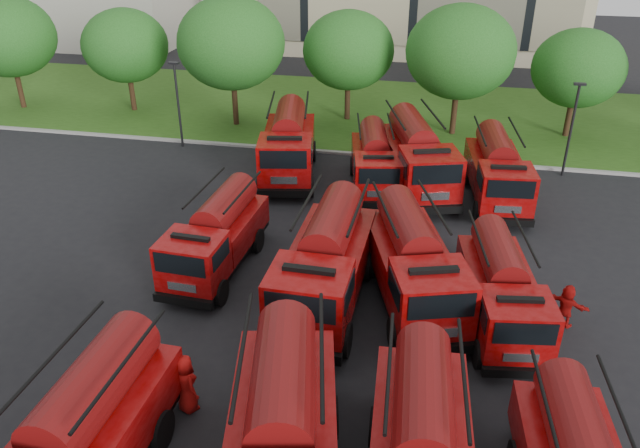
# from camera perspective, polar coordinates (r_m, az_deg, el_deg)

# --- Properties ---
(ground) EXTENTS (140.00, 140.00, 0.00)m
(ground) POSITION_cam_1_polar(r_m,az_deg,el_deg) (21.75, -5.23, -11.06)
(ground) COLOR black
(ground) RESTS_ON ground
(lawn) EXTENTS (70.00, 16.00, 0.12)m
(lawn) POSITION_cam_1_polar(r_m,az_deg,el_deg) (44.52, 4.19, 10.24)
(lawn) COLOR #274C14
(lawn) RESTS_ON ground
(curb) EXTENTS (70.00, 0.30, 0.14)m
(curb) POSITION_cam_1_polar(r_m,az_deg,el_deg) (36.96, 2.50, 6.48)
(curb) COLOR gray
(curb) RESTS_ON ground
(tree_0) EXTENTS (6.30, 6.30, 7.70)m
(tree_0) POSITION_cam_1_polar(r_m,az_deg,el_deg) (48.76, -26.64, 15.07)
(tree_0) COLOR #382314
(tree_0) RESTS_ON ground
(tree_1) EXTENTS (5.71, 5.71, 6.98)m
(tree_1) POSITION_cam_1_polar(r_m,az_deg,el_deg) (45.38, -17.38, 15.30)
(tree_1) COLOR #382314
(tree_1) RESTS_ON ground
(tree_2) EXTENTS (6.72, 6.72, 8.22)m
(tree_2) POSITION_cam_1_polar(r_m,az_deg,el_deg) (40.68, -8.13, 16.05)
(tree_2) COLOR #382314
(tree_2) RESTS_ON ground
(tree_3) EXTENTS (5.88, 5.88, 7.19)m
(tree_3) POSITION_cam_1_polar(r_m,az_deg,el_deg) (41.52, 2.62, 15.59)
(tree_3) COLOR #382314
(tree_3) RESTS_ON ground
(tree_4) EXTENTS (6.55, 6.55, 8.01)m
(tree_4) POSITION_cam_1_polar(r_m,az_deg,el_deg) (39.48, 12.72, 15.09)
(tree_4) COLOR #382314
(tree_4) RESTS_ON ground
(tree_5) EXTENTS (5.46, 5.46, 6.68)m
(tree_5) POSITION_cam_1_polar(r_m,az_deg,el_deg) (41.38, 22.53, 13.02)
(tree_5) COLOR #382314
(tree_5) RESTS_ON ground
(lamp_post_0) EXTENTS (0.60, 0.25, 5.11)m
(lamp_post_0) POSITION_cam_1_polar(r_m,az_deg,el_deg) (38.14, -12.87, 11.00)
(lamp_post_0) COLOR black
(lamp_post_0) RESTS_ON ground
(lamp_post_1) EXTENTS (0.60, 0.25, 5.11)m
(lamp_post_1) POSITION_cam_1_polar(r_m,az_deg,el_deg) (35.62, 22.05, 8.43)
(lamp_post_1) COLOR black
(lamp_post_1) RESTS_ON ground
(fire_truck_0) EXTENTS (2.90, 7.52, 3.39)m
(fire_truck_0) POSITION_cam_1_polar(r_m,az_deg,el_deg) (17.29, -21.46, -18.34)
(fire_truck_0) COLOR black
(fire_truck_0) RESTS_ON ground
(fire_truck_1) EXTENTS (4.23, 8.23, 3.58)m
(fire_truck_1) POSITION_cam_1_polar(r_m,az_deg,el_deg) (16.19, -3.52, -19.28)
(fire_truck_1) COLOR black
(fire_truck_1) RESTS_ON ground
(fire_truck_4) EXTENTS (2.73, 6.75, 3.02)m
(fire_truck_4) POSITION_cam_1_polar(r_m,az_deg,el_deg) (25.34, -9.43, -1.01)
(fire_truck_4) COLOR black
(fire_truck_4) RESTS_ON ground
(fire_truck_5) EXTENTS (2.98, 7.78, 3.51)m
(fire_truck_5) POSITION_cam_1_polar(r_m,az_deg,el_deg) (22.73, 0.53, -3.53)
(fire_truck_5) COLOR black
(fire_truck_5) RESTS_ON ground
(fire_truck_6) EXTENTS (4.61, 7.76, 3.35)m
(fire_truck_6) POSITION_cam_1_polar(r_m,az_deg,el_deg) (23.13, 8.51, -3.52)
(fire_truck_6) COLOR black
(fire_truck_6) RESTS_ON ground
(fire_truck_7) EXTENTS (3.15, 6.72, 2.94)m
(fire_truck_7) POSITION_cam_1_polar(r_m,az_deg,el_deg) (22.69, 16.25, -5.74)
(fire_truck_7) COLOR black
(fire_truck_7) RESTS_ON ground
(fire_truck_8) EXTENTS (4.00, 8.03, 3.49)m
(fire_truck_8) POSITION_cam_1_polar(r_m,az_deg,el_deg) (33.65, -2.92, 7.33)
(fire_truck_8) COLOR black
(fire_truck_8) RESTS_ON ground
(fire_truck_9) EXTENTS (3.36, 6.77, 2.95)m
(fire_truck_9) POSITION_cam_1_polar(r_m,az_deg,el_deg) (32.25, 5.04, 5.78)
(fire_truck_9) COLOR black
(fire_truck_9) RESTS_ON ground
(fire_truck_10) EXTENTS (4.81, 8.21, 3.54)m
(fire_truck_10) POSITION_cam_1_polar(r_m,az_deg,el_deg) (32.30, 8.84, 6.15)
(fire_truck_10) COLOR black
(fire_truck_10) RESTS_ON ground
(fire_truck_11) EXTENTS (3.16, 7.23, 3.19)m
(fire_truck_11) POSITION_cam_1_polar(r_m,az_deg,el_deg) (31.86, 15.89, 4.72)
(fire_truck_11) COLOR black
(fire_truck_11) RESTS_ON ground
(firefighter_4) EXTENTS (1.11, 1.09, 1.93)m
(firefighter_4) POSITION_cam_1_polar(r_m,az_deg,el_deg) (19.91, -11.86, -16.12)
(firefighter_4) COLOR #9B0D0B
(firefighter_4) RESTS_ON ground
(firefighter_5) EXTENTS (1.65, 1.32, 1.64)m
(firefighter_5) POSITION_cam_1_polar(r_m,az_deg,el_deg) (24.22, 21.24, -8.54)
(firefighter_5) COLOR #9B0D0B
(firefighter_5) RESTS_ON ground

